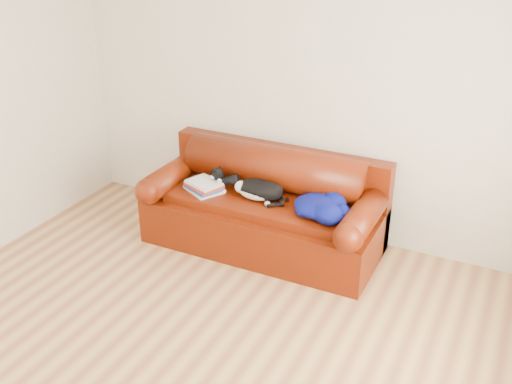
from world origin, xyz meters
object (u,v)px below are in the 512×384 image
sofa_base (263,222)px  cat (258,190)px  book_stack (204,186)px  blanket (322,206)px

sofa_base → cat: bearing=-107.8°
sofa_base → cat: 0.35m
cat → book_stack: bearing=-172.7°
sofa_base → book_stack: book_stack is taller
sofa_base → blanket: bearing=-7.8°
sofa_base → book_stack: bearing=-165.7°
cat → blanket: 0.60m
blanket → cat: bearing=178.0°
cat → blanket: size_ratio=1.03×
book_stack → blanket: 1.11m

